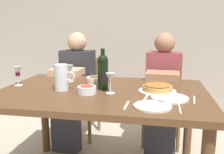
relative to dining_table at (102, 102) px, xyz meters
The scene contains 20 objects.
back_wall 2.15m from the dining_table, 90.00° to the left, with size 8.00×0.10×2.80m, color #A3998E.
dining_table is the anchor object (origin of this frame).
wine_bottle 0.22m from the dining_table, 90.50° to the left, with size 0.08×0.08×0.30m.
water_pitcher 0.34m from the dining_table, behind, with size 0.15×0.10×0.19m.
baked_tart 0.41m from the dining_table, ahead, with size 0.26×0.26×0.06m.
salad_bowl 0.18m from the dining_table, 127.20° to the right, with size 0.13×0.13×0.06m.
olive_bowl 0.29m from the dining_table, 112.80° to the left, with size 0.17×0.17×0.05m.
wine_glass_left_diner 0.71m from the dining_table, behind, with size 0.06×0.06×0.15m.
wine_glass_right_diner 0.45m from the dining_table, 143.91° to the left, with size 0.06×0.06×0.14m.
wine_glass_centre 0.22m from the dining_table, 42.94° to the right, with size 0.07×0.07×0.14m.
dinner_plate_left_setting 0.50m from the dining_table, 40.96° to the right, with size 0.22×0.22×0.01m, color silver.
dinner_plate_right_setting 0.50m from the dining_table, 15.94° to the right, with size 0.24×0.24×0.01m, color white.
fork_left_setting 0.40m from the dining_table, 55.50° to the right, with size 0.16×0.01×0.01m, color silver.
knife_left_setting 0.62m from the dining_table, 31.73° to the right, with size 0.18×0.01×0.01m, color silver.
knife_right_setting 0.65m from the dining_table, 12.25° to the right, with size 0.18×0.01×0.01m, color silver.
spoon_right_setting 0.36m from the dining_table, 22.67° to the right, with size 0.16×0.01×0.01m, color silver.
chair_left 1.04m from the dining_table, 115.84° to the left, with size 0.42×0.42×0.87m.
diner_left 0.82m from the dining_table, 123.75° to the left, with size 0.35×0.52×1.16m.
chair_right 1.02m from the dining_table, 63.13° to the left, with size 0.42×0.42×0.87m.
diner_right 0.80m from the dining_table, 56.03° to the left, with size 0.35×0.51×1.16m.
Camera 1 is at (0.39, -1.69, 1.21)m, focal length 39.63 mm.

